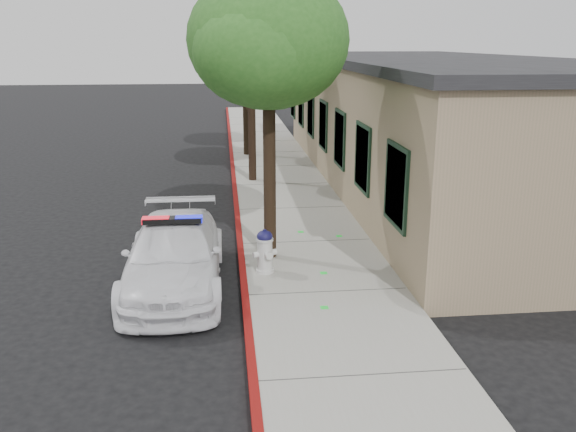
{
  "coord_description": "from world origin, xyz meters",
  "views": [
    {
      "loc": [
        -0.26,
        -10.47,
        4.77
      ],
      "look_at": [
        1.08,
        1.95,
        1.1
      ],
      "focal_mm": 37.53,
      "sensor_mm": 36.0,
      "label": 1
    }
  ],
  "objects_px": {
    "police_car": "(174,255)",
    "fire_hydrant": "(265,251)",
    "street_tree_near": "(269,47)",
    "street_tree_far": "(245,50)",
    "street_tree_mid": "(251,45)",
    "clapboard_building": "(432,122)"
  },
  "relations": [
    {
      "from": "police_car",
      "to": "fire_hydrant",
      "type": "height_order",
      "value": "police_car"
    },
    {
      "from": "clapboard_building",
      "to": "street_tree_near",
      "type": "xyz_separation_m",
      "value": [
        -5.98,
        -6.92,
        2.51
      ]
    },
    {
      "from": "street_tree_near",
      "to": "street_tree_far",
      "type": "xyz_separation_m",
      "value": [
        0.01,
        12.47,
        -0.24
      ]
    },
    {
      "from": "police_car",
      "to": "street_tree_mid",
      "type": "height_order",
      "value": "street_tree_mid"
    },
    {
      "from": "police_car",
      "to": "street_tree_near",
      "type": "distance_m",
      "value": 4.6
    },
    {
      "from": "fire_hydrant",
      "to": "street_tree_far",
      "type": "xyz_separation_m",
      "value": [
        0.21,
        13.41,
        3.78
      ]
    },
    {
      "from": "street_tree_mid",
      "to": "clapboard_building",
      "type": "bearing_deg",
      "value": -7.32
    },
    {
      "from": "fire_hydrant",
      "to": "street_tree_mid",
      "type": "height_order",
      "value": "street_tree_mid"
    },
    {
      "from": "police_car",
      "to": "clapboard_building",
      "type": "bearing_deg",
      "value": 45.73
    },
    {
      "from": "clapboard_building",
      "to": "street_tree_mid",
      "type": "bearing_deg",
      "value": 172.68
    },
    {
      "from": "police_car",
      "to": "fire_hydrant",
      "type": "relative_size",
      "value": 5.06
    },
    {
      "from": "clapboard_building",
      "to": "street_tree_mid",
      "type": "relative_size",
      "value": 3.54
    },
    {
      "from": "fire_hydrant",
      "to": "street_tree_far",
      "type": "relative_size",
      "value": 0.16
    },
    {
      "from": "street_tree_near",
      "to": "street_tree_mid",
      "type": "bearing_deg",
      "value": 89.98
    },
    {
      "from": "street_tree_near",
      "to": "fire_hydrant",
      "type": "bearing_deg",
      "value": -101.76
    },
    {
      "from": "street_tree_mid",
      "to": "street_tree_far",
      "type": "height_order",
      "value": "street_tree_mid"
    },
    {
      "from": "street_tree_mid",
      "to": "fire_hydrant",
      "type": "bearing_deg",
      "value": -91.32
    },
    {
      "from": "fire_hydrant",
      "to": "clapboard_building",
      "type": "bearing_deg",
      "value": 32.57
    },
    {
      "from": "street_tree_far",
      "to": "police_car",
      "type": "bearing_deg",
      "value": -98.41
    },
    {
      "from": "street_tree_near",
      "to": "street_tree_mid",
      "type": "relative_size",
      "value": 1.02
    },
    {
      "from": "street_tree_near",
      "to": "street_tree_mid",
      "type": "height_order",
      "value": "street_tree_near"
    },
    {
      "from": "police_car",
      "to": "fire_hydrant",
      "type": "bearing_deg",
      "value": 7.88
    }
  ]
}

